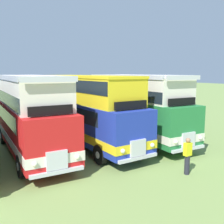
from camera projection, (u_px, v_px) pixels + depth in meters
name	position (u px, v px, depth m)	size (l,w,h in m)	color
bus_seventh_in_row	(29.00, 113.00, 14.70)	(2.64, 10.04, 4.52)	red
bus_eighth_in_row	(86.00, 107.00, 16.51)	(3.12, 10.70, 4.49)	#1E339E
bus_ninth_in_row	(135.00, 106.00, 18.02)	(2.74, 10.19, 4.52)	#237538
marshal_person	(187.00, 156.00, 11.77)	(0.36, 0.24, 1.73)	#23232D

